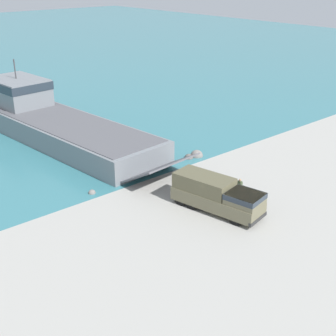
% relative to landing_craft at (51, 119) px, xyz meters
% --- Properties ---
extents(ground_plane, '(240.00, 240.00, 0.00)m').
position_rel_landing_craft_xyz_m(ground_plane, '(1.25, -24.18, -2.05)').
color(ground_plane, '#A8A59E').
extents(landing_craft, '(10.24, 32.68, 8.19)m').
position_rel_landing_craft_xyz_m(landing_craft, '(0.00, 0.00, 0.00)').
color(landing_craft, gray).
rests_on(landing_craft, ground_plane).
extents(military_truck, '(3.99, 8.16, 2.80)m').
position_rel_landing_craft_xyz_m(military_truck, '(1.42, -25.75, -0.57)').
color(military_truck, '#6B664C').
rests_on(military_truck, ground_plane).
extents(soldier_on_ramp, '(0.28, 0.46, 1.79)m').
position_rel_landing_craft_xyz_m(soldier_on_ramp, '(4.66, -25.39, -1.00)').
color(soldier_on_ramp, '#475638').
rests_on(soldier_on_ramp, ground_plane).
extents(cargo_crate, '(0.71, 0.82, 0.62)m').
position_rel_landing_craft_xyz_m(cargo_crate, '(3.47, -27.09, -1.74)').
color(cargo_crate, '#566042').
rests_on(cargo_crate, ground_plane).
extents(shoreline_rock_a, '(1.35, 1.35, 1.35)m').
position_rel_landing_craft_xyz_m(shoreline_rock_a, '(8.57, -15.93, -2.05)').
color(shoreline_rock_a, gray).
rests_on(shoreline_rock_a, ground_plane).
extents(shoreline_rock_b, '(0.92, 0.92, 0.92)m').
position_rel_landing_craft_xyz_m(shoreline_rock_b, '(7.54, -15.80, -2.05)').
color(shoreline_rock_b, '#66605B').
rests_on(shoreline_rock_b, ground_plane).
extents(shoreline_rock_c, '(0.67, 0.67, 0.67)m').
position_rel_landing_craft_xyz_m(shoreline_rock_c, '(-4.74, -16.27, -2.05)').
color(shoreline_rock_c, gray).
rests_on(shoreline_rock_c, ground_plane).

